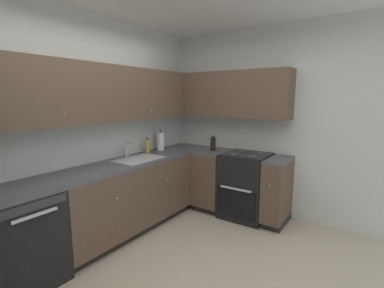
% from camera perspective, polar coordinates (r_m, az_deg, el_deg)
% --- Properties ---
extents(ground_plane, '(3.95, 3.07, 0.02)m').
position_cam_1_polar(ground_plane, '(2.81, -1.00, -27.36)').
color(ground_plane, '#BCAD93').
extents(wall_back, '(4.05, 0.05, 2.64)m').
position_cam_1_polar(wall_back, '(3.42, -22.94, 2.82)').
color(wall_back, silver).
rests_on(wall_back, ground_plane).
extents(wall_right, '(0.05, 3.17, 2.64)m').
position_cam_1_polar(wall_right, '(4.06, 15.60, 4.18)').
color(wall_right, silver).
rests_on(wall_right, ground_plane).
extents(dishwasher, '(0.60, 0.63, 0.86)m').
position_cam_1_polar(dishwasher, '(3.00, -31.96, -16.45)').
color(dishwasher, black).
rests_on(dishwasher, ground_plane).
extents(lower_cabinets_back, '(1.89, 0.62, 0.86)m').
position_cam_1_polar(lower_cabinets_back, '(3.62, -13.34, -10.75)').
color(lower_cabinets_back, brown).
rests_on(lower_cabinets_back, ground_plane).
extents(countertop_back, '(3.09, 0.60, 0.03)m').
position_cam_1_polar(countertop_back, '(3.49, -13.62, -3.90)').
color(countertop_back, '#4C4C51').
rests_on(countertop_back, lower_cabinets_back).
extents(lower_cabinets_right, '(0.62, 1.33, 0.86)m').
position_cam_1_polar(lower_cabinets_right, '(4.07, 8.76, -8.30)').
color(lower_cabinets_right, brown).
rests_on(lower_cabinets_right, ground_plane).
extents(countertop_right, '(0.60, 1.33, 0.03)m').
position_cam_1_polar(countertop_right, '(3.96, 8.91, -2.16)').
color(countertop_right, '#4C4C51').
rests_on(countertop_right, lower_cabinets_right).
extents(oven_range, '(0.68, 0.62, 1.05)m').
position_cam_1_polar(oven_range, '(4.01, 11.15, -8.32)').
color(oven_range, black).
rests_on(oven_range, ground_plane).
extents(upper_cabinets_back, '(2.77, 0.34, 0.66)m').
position_cam_1_polar(upper_cabinets_back, '(3.40, -17.81, 9.86)').
color(upper_cabinets_back, brown).
extents(upper_cabinets_right, '(0.32, 1.88, 0.66)m').
position_cam_1_polar(upper_cabinets_right, '(4.11, 7.00, 10.11)').
color(upper_cabinets_right, brown).
extents(sink, '(0.61, 0.40, 0.10)m').
position_cam_1_polar(sink, '(3.61, -10.94, -3.74)').
color(sink, '#B7B7BC').
rests_on(sink, countertop_back).
extents(faucet, '(0.07, 0.16, 0.21)m').
position_cam_1_polar(faucet, '(3.72, -13.21, -0.81)').
color(faucet, silver).
rests_on(faucet, countertop_back).
extents(soap_bottle, '(0.05, 0.05, 0.22)m').
position_cam_1_polar(soap_bottle, '(3.99, -9.19, -0.37)').
color(soap_bottle, gold).
rests_on(soap_bottle, countertop_back).
extents(paper_towel_roll, '(0.11, 0.11, 0.33)m').
position_cam_1_polar(paper_towel_roll, '(4.16, -6.53, 0.58)').
color(paper_towel_roll, white).
rests_on(paper_towel_roll, countertop_back).
extents(oil_bottle, '(0.08, 0.08, 0.22)m').
position_cam_1_polar(oil_bottle, '(4.10, 4.38, 0.05)').
color(oil_bottle, black).
rests_on(oil_bottle, countertop_right).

